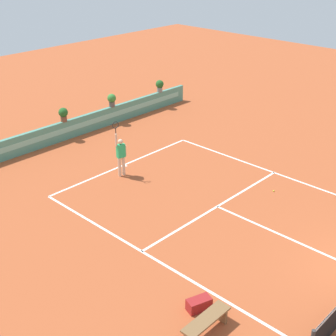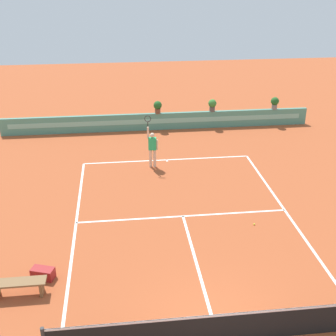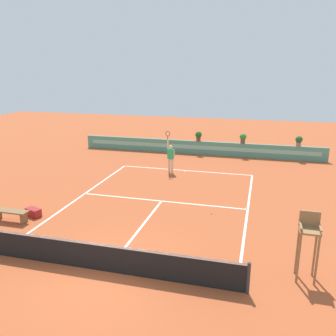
{
  "view_description": "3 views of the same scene",
  "coord_description": "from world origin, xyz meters",
  "px_view_note": "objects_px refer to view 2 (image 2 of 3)",
  "views": [
    {
      "loc": [
        -13.27,
        -3.51,
        9.71
      ],
      "look_at": [
        -0.31,
        8.78,
        1.0
      ],
      "focal_mm": 51.8,
      "sensor_mm": 36.0,
      "label": 1
    },
    {
      "loc": [
        -2.34,
        -8.46,
        9.04
      ],
      "look_at": [
        -0.31,
        8.78,
        1.0
      ],
      "focal_mm": 47.83,
      "sensor_mm": 36.0,
      "label": 2
    },
    {
      "loc": [
        4.49,
        -9.15,
        6.29
      ],
      "look_at": [
        -0.31,
        8.78,
        1.0
      ],
      "focal_mm": 38.0,
      "sensor_mm": 36.0,
      "label": 3
    }
  ],
  "objects_px": {
    "bench_courtside": "(19,285)",
    "tennis_ball_near_baseline": "(254,224)",
    "gear_bag": "(43,273)",
    "potted_plant_right": "(212,104)",
    "tennis_player": "(152,147)",
    "potted_plant_centre": "(158,106)",
    "potted_plant_far_right": "(275,102)"
  },
  "relations": [
    {
      "from": "gear_bag",
      "to": "potted_plant_far_right",
      "type": "distance_m",
      "value": 17.8
    },
    {
      "from": "potted_plant_right",
      "to": "potted_plant_centre",
      "type": "relative_size",
      "value": 1.0
    },
    {
      "from": "potted_plant_right",
      "to": "potted_plant_far_right",
      "type": "bearing_deg",
      "value": 0.0
    },
    {
      "from": "gear_bag",
      "to": "tennis_ball_near_baseline",
      "type": "bearing_deg",
      "value": 16.74
    },
    {
      "from": "bench_courtside",
      "to": "gear_bag",
      "type": "bearing_deg",
      "value": 51.64
    },
    {
      "from": "gear_bag",
      "to": "potted_plant_right",
      "type": "xyz_separation_m",
      "value": [
        8.11,
        13.18,
        1.23
      ]
    },
    {
      "from": "tennis_ball_near_baseline",
      "to": "potted_plant_right",
      "type": "xyz_separation_m",
      "value": [
        0.63,
        10.93,
        1.38
      ]
    },
    {
      "from": "bench_courtside",
      "to": "tennis_ball_near_baseline",
      "type": "bearing_deg",
      "value": 20.3
    },
    {
      "from": "potted_plant_right",
      "to": "potted_plant_centre",
      "type": "bearing_deg",
      "value": 180.0
    },
    {
      "from": "tennis_player",
      "to": "potted_plant_centre",
      "type": "relative_size",
      "value": 3.57
    },
    {
      "from": "gear_bag",
      "to": "potted_plant_centre",
      "type": "xyz_separation_m",
      "value": [
        4.89,
        13.18,
        1.23
      ]
    },
    {
      "from": "potted_plant_far_right",
      "to": "gear_bag",
      "type": "bearing_deg",
      "value": -132.06
    },
    {
      "from": "bench_courtside",
      "to": "potted_plant_far_right",
      "type": "xyz_separation_m",
      "value": [
        12.47,
        13.91,
        1.04
      ]
    },
    {
      "from": "potted_plant_far_right",
      "to": "potted_plant_right",
      "type": "distance_m",
      "value": 3.79
    },
    {
      "from": "potted_plant_far_right",
      "to": "potted_plant_right",
      "type": "bearing_deg",
      "value": 180.0
    },
    {
      "from": "tennis_player",
      "to": "potted_plant_centre",
      "type": "height_order",
      "value": "tennis_player"
    },
    {
      "from": "potted_plant_far_right",
      "to": "tennis_ball_near_baseline",
      "type": "bearing_deg",
      "value": -112.0
    },
    {
      "from": "bench_courtside",
      "to": "potted_plant_right",
      "type": "relative_size",
      "value": 2.21
    },
    {
      "from": "tennis_player",
      "to": "potted_plant_right",
      "type": "bearing_deg",
      "value": 52.71
    },
    {
      "from": "bench_courtside",
      "to": "potted_plant_right",
      "type": "distance_m",
      "value": 16.44
    },
    {
      "from": "potted_plant_far_right",
      "to": "potted_plant_centre",
      "type": "bearing_deg",
      "value": 180.0
    },
    {
      "from": "tennis_ball_near_baseline",
      "to": "potted_plant_right",
      "type": "bearing_deg",
      "value": 86.69
    },
    {
      "from": "tennis_player",
      "to": "potted_plant_far_right",
      "type": "bearing_deg",
      "value": 33.97
    },
    {
      "from": "tennis_player",
      "to": "potted_plant_right",
      "type": "distance_m",
      "value": 6.59
    },
    {
      "from": "tennis_ball_near_baseline",
      "to": "potted_plant_far_right",
      "type": "bearing_deg",
      "value": 68.0
    },
    {
      "from": "gear_bag",
      "to": "potted_plant_right",
      "type": "height_order",
      "value": "potted_plant_right"
    },
    {
      "from": "bench_courtside",
      "to": "potted_plant_far_right",
      "type": "height_order",
      "value": "potted_plant_far_right"
    },
    {
      "from": "potted_plant_right",
      "to": "potted_plant_centre",
      "type": "distance_m",
      "value": 3.22
    },
    {
      "from": "bench_courtside",
      "to": "tennis_ball_near_baseline",
      "type": "xyz_separation_m",
      "value": [
        8.05,
        2.98,
        -0.34
      ]
    },
    {
      "from": "bench_courtside",
      "to": "tennis_player",
      "type": "distance_m",
      "value": 9.89
    },
    {
      "from": "tennis_player",
      "to": "potted_plant_centre",
      "type": "bearing_deg",
      "value": 81.69
    },
    {
      "from": "potted_plant_centre",
      "to": "potted_plant_right",
      "type": "bearing_deg",
      "value": 0.0
    }
  ]
}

